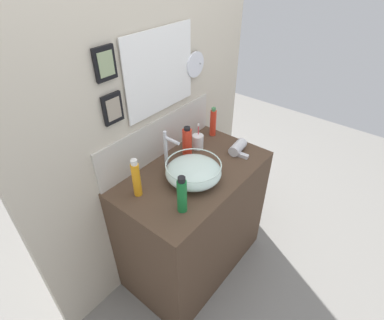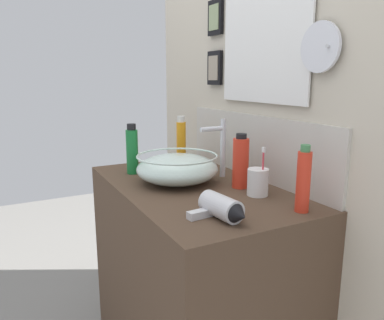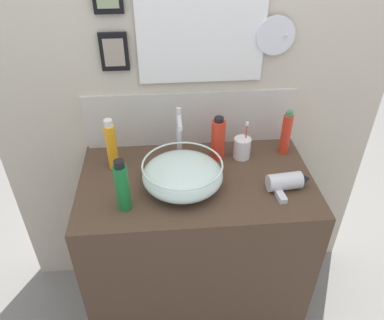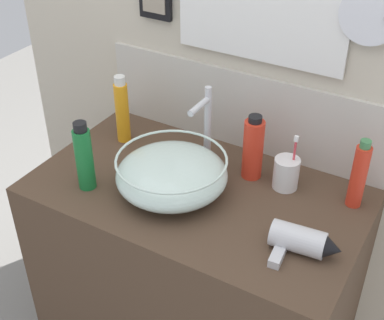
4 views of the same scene
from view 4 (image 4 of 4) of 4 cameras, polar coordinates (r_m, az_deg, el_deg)
vanity_counter at (r=1.94m, az=0.48°, el=-13.84°), size 1.01×0.59×0.91m
back_panel at (r=1.73m, az=6.01°, el=10.18°), size 1.86×0.09×2.39m
glass_bowl_sink at (r=1.59m, az=-2.17°, el=-1.50°), size 0.33×0.33×0.12m
faucet at (r=1.69m, az=1.47°, el=4.35°), size 0.02×0.12×0.25m
hair_drier at (r=1.43m, az=11.71°, el=-8.53°), size 0.19×0.14×0.07m
toothbrush_cup at (r=1.63m, az=10.02°, el=-1.38°), size 0.08×0.08×0.18m
shampoo_bottle at (r=1.58m, az=17.37°, el=-1.56°), size 0.04×0.04×0.22m
lotion_bottle at (r=1.82m, az=-7.46°, el=5.26°), size 0.05×0.05×0.24m
spray_bottle at (r=1.61m, az=-11.44°, el=0.28°), size 0.05×0.05×0.23m
soap_dispenser at (r=1.64m, az=6.53°, el=1.25°), size 0.06×0.06×0.21m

